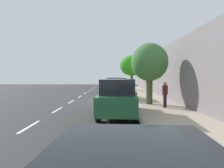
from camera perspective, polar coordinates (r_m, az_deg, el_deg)
ground at (r=17.39m, az=-2.84°, el=-4.88°), size 71.92×71.92×0.00m
sidewalk at (r=17.61m, az=10.46°, el=-4.62°), size 3.43×44.95×0.12m
curb_edge at (r=17.39m, az=4.60°, el=-4.67°), size 0.16×44.95×0.12m
lane_stripe_centre at (r=17.36m, az=-11.45°, el=-4.92°), size 0.14×44.20×0.01m
lane_stripe_bike_edge at (r=17.36m, az=-0.27°, el=-4.88°), size 0.12×44.95×0.01m
building_facade at (r=17.93m, az=16.72°, el=3.06°), size 0.50×44.95×4.88m
parked_suv_green_second at (r=10.81m, az=1.82°, el=-3.72°), size 2.21×4.82×1.99m
parked_suv_silver_mid at (r=18.77m, az=1.07°, el=-1.21°), size 2.07×4.75×1.99m
parked_pickup_white_far at (r=30.54m, az=0.56°, el=-0.13°), size 2.11×5.34×1.95m
bicycle_at_curb at (r=25.73m, az=2.24°, el=-1.78°), size 1.64×0.63×0.72m
cyclist_with_backpack at (r=25.23m, az=2.77°, el=-0.18°), size 0.52×0.55×1.78m
street_tree_mid_block at (r=14.85m, az=10.57°, el=5.95°), size 2.66×2.66×4.41m
street_tree_far_end at (r=29.16m, az=5.62°, el=5.22°), size 3.43×3.43×5.06m
pedestrian_on_phone at (r=13.44m, az=14.81°, el=-2.48°), size 0.41×0.52×1.66m
fire_hydrant at (r=15.35m, az=6.75°, el=-3.77°), size 0.22×0.22×0.84m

